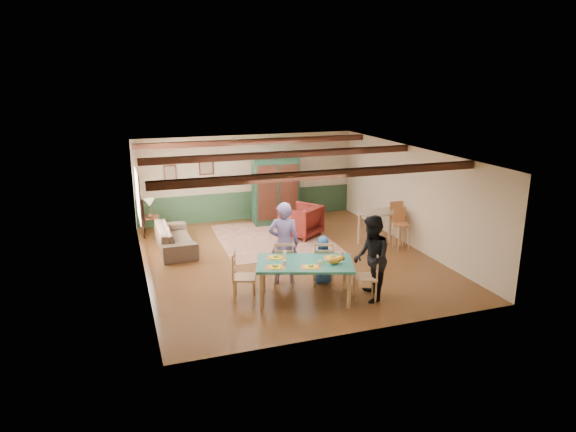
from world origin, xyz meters
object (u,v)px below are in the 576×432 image
object	(u,v)px
dining_chair_end_left	(244,276)
cat	(335,260)
dining_table	(305,281)
table_lamp	(150,208)
bar_stool_left	(401,229)
dining_chair_end_right	(365,276)
bar_stool_right	(399,224)
armchair	(301,221)
person_woman	(371,259)
armoire	(276,189)
dining_chair_far_right	(323,263)
sofa	(175,238)
end_table	(151,226)
person_child	(323,260)
dining_chair_far_left	(284,263)
counter_table	(380,228)
person_man	(284,243)

from	to	relation	value
dining_chair_end_left	cat	size ratio (longest dim) A/B	2.64
dining_table	cat	bearing A→B (deg)	-28.96
table_lamp	bar_stool_left	distance (m)	7.06
dining_chair_end_right	dining_table	bearing A→B (deg)	-90.00
dining_chair_end_right	bar_stool_right	bearing A→B (deg)	158.06
armchair	bar_stool_left	size ratio (longest dim) A/B	0.92
person_woman	armchair	size ratio (longest dim) A/B	1.78
cat	armoire	bearing A→B (deg)	102.76
dining_table	dining_chair_far_right	xyz separation A→B (m)	(0.66, 0.60, 0.11)
dining_chair_far_right	armchair	world-z (taller)	dining_chair_far_right
sofa	end_table	xyz separation A→B (m)	(-0.52, 1.42, -0.04)
dining_chair_end_right	table_lamp	bearing A→B (deg)	-128.01
dining_chair_end_right	bar_stool_left	bearing A→B (deg)	155.61
dining_chair_end_left	person_woman	world-z (taller)	person_woman
person_child	armoire	bearing A→B (deg)	-76.57
dining_chair_far_left	dining_chair_end_right	xyz separation A→B (m)	(1.35, -1.28, 0.00)
dining_chair_far_left	counter_table	bearing A→B (deg)	-133.65
dining_chair_far_left	counter_table	distance (m)	3.78
dining_chair_far_left	bar_stool_left	xyz separation A→B (m)	(3.70, 1.25, 0.03)
person_woman	table_lamp	xyz separation A→B (m)	(-3.96, 5.90, -0.05)
dining_chair_far_left	end_table	xyz separation A→B (m)	(-2.51, 4.58, -0.23)
dining_chair_far_right	cat	world-z (taller)	dining_chair_far_right
dining_chair_end_left	cat	xyz separation A→B (m)	(1.72, -0.69, 0.40)
dining_chair_far_left	dining_chair_far_right	world-z (taller)	same
dining_chair_far_left	counter_table	world-z (taller)	dining_chair_far_left
person_man	person_child	world-z (taller)	person_man
sofa	bar_stool_right	xyz separation A→B (m)	(5.85, -1.52, 0.26)
person_woman	armoire	distance (m)	6.00
cat	armoire	size ratio (longest dim) A/B	0.18
dining_table	armchair	distance (m)	4.32
counter_table	bar_stool_right	world-z (taller)	bar_stool_right
person_woman	bar_stool_right	world-z (taller)	person_woman
armoire	sofa	size ratio (longest dim) A/B	0.97
dining_chair_far_right	person_woman	bearing A→B (deg)	139.73
person_man	bar_stool_right	distance (m)	4.15
person_woman	end_table	xyz separation A→B (m)	(-3.96, 5.90, -0.61)
dining_chair_far_right	armoire	xyz separation A→B (m)	(0.47, 4.96, 0.58)
person_woman	end_table	world-z (taller)	person_woman
dining_chair_end_right	person_child	bearing A→B (deg)	-136.85
dining_chair_end_right	bar_stool_left	xyz separation A→B (m)	(2.36, 2.53, 0.03)
person_man	armoire	size ratio (longest dim) A/B	0.86
person_man	bar_stool_right	world-z (taller)	person_man
cat	bar_stool_left	xyz separation A→B (m)	(3.01, 2.42, -0.36)
dining_chair_far_left	dining_chair_end_left	world-z (taller)	same
sofa	table_lamp	size ratio (longest dim) A/B	4.24
dining_chair_far_left	sofa	bearing A→B (deg)	-39.13
armoire	dining_chair_end_right	bearing A→B (deg)	-87.25
person_man	armoire	bearing A→B (deg)	-86.78
table_lamp	bar_stool_right	xyz separation A→B (m)	(6.36, -2.93, -0.26)
person_man	table_lamp	distance (m)	5.16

